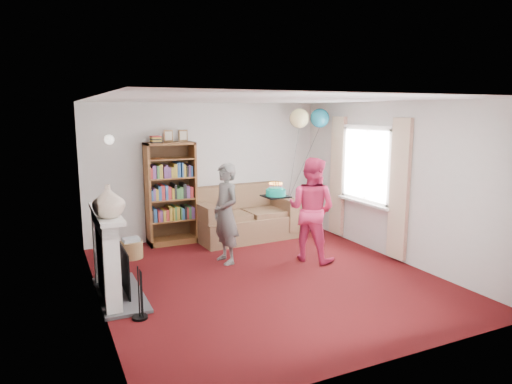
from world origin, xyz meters
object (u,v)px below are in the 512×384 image
person_magenta (311,209)px  birthday_cake (276,193)px  person_striped (226,214)px  bookcase (170,194)px  sofa (244,219)px

person_magenta → birthday_cake: size_ratio=4.35×
person_striped → bookcase: bearing=-168.3°
bookcase → person_striped: (0.50, -1.44, -0.11)m
sofa → person_magenta: bearing=-78.6°
sofa → person_magenta: (0.44, -1.67, 0.46)m
birthday_cake → sofa: bearing=87.6°
person_striped → birthday_cake: bearing=69.7°
person_magenta → person_striped: bearing=36.5°
sofa → birthday_cake: size_ratio=4.83×
person_magenta → birthday_cake: (-0.49, 0.28, 0.26)m
bookcase → birthday_cake: bearing=-51.9°
birthday_cake → person_magenta: bearing=-29.2°
birthday_cake → person_striped: bearing=167.0°
bookcase → person_striped: 1.53m
sofa → person_striped: (-0.83, -1.21, 0.43)m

